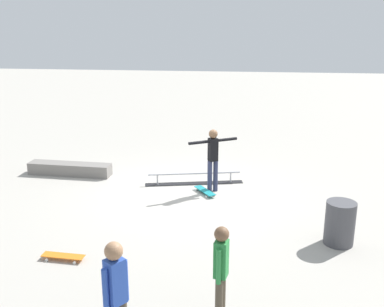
% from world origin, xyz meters
% --- Properties ---
extents(ground_plane, '(60.00, 60.00, 0.00)m').
position_xyz_m(ground_plane, '(0.00, 0.00, 0.00)').
color(ground_plane, '#ADA89E').
extents(grind_rail, '(2.65, 0.82, 0.31)m').
position_xyz_m(grind_rail, '(-0.04, -0.77, 0.13)').
color(grind_rail, black).
rests_on(grind_rail, ground_plane).
extents(skate_ledge, '(2.42, 0.55, 0.34)m').
position_xyz_m(skate_ledge, '(3.61, -1.06, 0.17)').
color(skate_ledge, gray).
rests_on(skate_ledge, ground_plane).
extents(skater_main, '(1.19, 0.73, 1.65)m').
position_xyz_m(skater_main, '(-0.58, -0.25, 0.96)').
color(skater_main, '#2D3351').
rests_on(skater_main, ground_plane).
extents(skateboard_main, '(0.63, 0.77, 0.09)m').
position_xyz_m(skateboard_main, '(-0.40, -0.06, 0.07)').
color(skateboard_main, teal).
rests_on(skateboard_main, ground_plane).
extents(bystander_green_shirt, '(0.21, 0.35, 1.54)m').
position_xyz_m(bystander_green_shirt, '(-1.12, 5.05, 0.87)').
color(bystander_green_shirt, brown).
rests_on(bystander_green_shirt, ground_plane).
extents(bystander_blue_shirt, '(0.29, 0.35, 1.68)m').
position_xyz_m(bystander_blue_shirt, '(0.14, 5.93, 0.95)').
color(bystander_blue_shirt, brown).
rests_on(bystander_blue_shirt, ground_plane).
extents(loose_skateboard_orange, '(0.81, 0.29, 0.09)m').
position_xyz_m(loose_skateboard_orange, '(1.88, 3.59, 0.07)').
color(loose_skateboard_orange, orange).
rests_on(loose_skateboard_orange, ground_plane).
extents(trash_bin, '(0.58, 0.58, 0.88)m').
position_xyz_m(trash_bin, '(-3.30, 2.29, 0.44)').
color(trash_bin, '#47474C').
rests_on(trash_bin, ground_plane).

